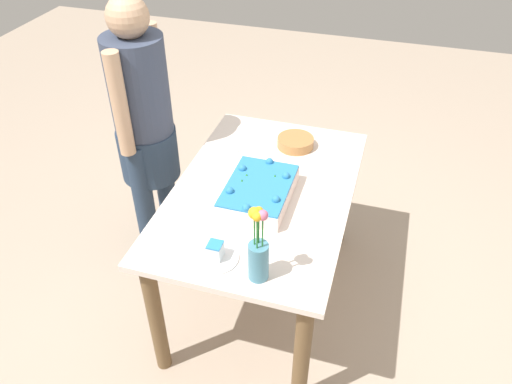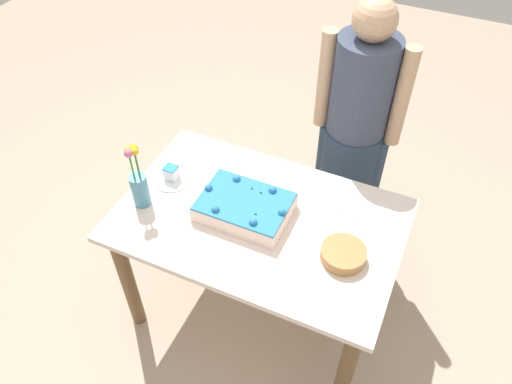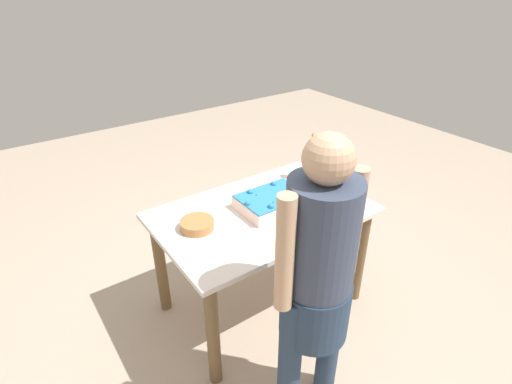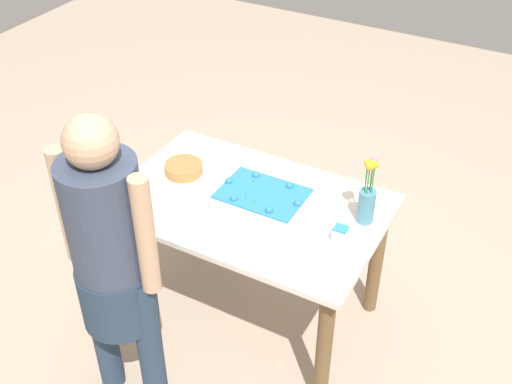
{
  "view_description": "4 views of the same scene",
  "coord_description": "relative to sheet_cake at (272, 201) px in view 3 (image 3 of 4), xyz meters",
  "views": [
    {
      "loc": [
        -1.76,
        -0.5,
        2.15
      ],
      "look_at": [
        -0.1,
        0.0,
        0.79
      ],
      "focal_mm": 35.0,
      "sensor_mm": 36.0,
      "label": 1
    },
    {
      "loc": [
        0.59,
        -1.34,
        2.39
      ],
      "look_at": [
        -0.04,
        0.05,
        0.83
      ],
      "focal_mm": 35.0,
      "sensor_mm": 36.0,
      "label": 2
    },
    {
      "loc": [
        1.2,
        1.62,
        1.99
      ],
      "look_at": [
        0.04,
        -0.01,
        0.86
      ],
      "focal_mm": 28.0,
      "sensor_mm": 36.0,
      "label": 3
    },
    {
      "loc": [
        -1.16,
        2.07,
        2.56
      ],
      "look_at": [
        -0.07,
        0.06,
        0.86
      ],
      "focal_mm": 45.0,
      "sensor_mm": 36.0,
      "label": 4
    }
  ],
  "objects": [
    {
      "name": "ground_plane",
      "position": [
        0.07,
        -0.0,
        -0.77
      ],
      "size": [
        8.0,
        8.0,
        0.0
      ],
      "primitive_type": "plane",
      "color": "tan"
    },
    {
      "name": "dining_table",
      "position": [
        0.07,
        -0.0,
        -0.17
      ],
      "size": [
        1.26,
        0.81,
        0.73
      ],
      "color": "silver",
      "rests_on": "ground_plane"
    },
    {
      "name": "sheet_cake",
      "position": [
        0.0,
        0.0,
        0.0
      ],
      "size": [
        0.4,
        0.28,
        0.11
      ],
      "color": "#FCDED3",
      "rests_on": "dining_table"
    },
    {
      "name": "serving_plate_with_slice",
      "position": [
        -0.41,
        0.05,
        -0.02
      ],
      "size": [
        0.18,
        0.18,
        0.08
      ],
      "color": "white",
      "rests_on": "dining_table"
    },
    {
      "name": "cake_knife",
      "position": [
        0.37,
        0.2,
        -0.04
      ],
      "size": [
        0.19,
        0.12,
        0.0
      ],
      "primitive_type": "cube",
      "rotation": [
        0.0,
        0.0,
        2.65
      ],
      "color": "silver",
      "rests_on": "dining_table"
    },
    {
      "name": "flower_vase",
      "position": [
        -0.45,
        -0.13,
        0.08
      ],
      "size": [
        0.08,
        0.08,
        0.33
      ],
      "color": "teal",
      "rests_on": "dining_table"
    },
    {
      "name": "fruit_bowl",
      "position": [
        0.47,
        -0.06,
        -0.02
      ],
      "size": [
        0.19,
        0.19,
        0.05
      ],
      "primitive_type": "cylinder",
      "color": "#AD7641",
      "rests_on": "dining_table"
    },
    {
      "name": "person_standing",
      "position": [
        0.3,
        0.7,
        0.08
      ],
      "size": [
        0.45,
        0.31,
        1.49
      ],
      "rotation": [
        0.0,
        0.0,
        -1.57
      ],
      "color": "#273850",
      "rests_on": "ground_plane"
    }
  ]
}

